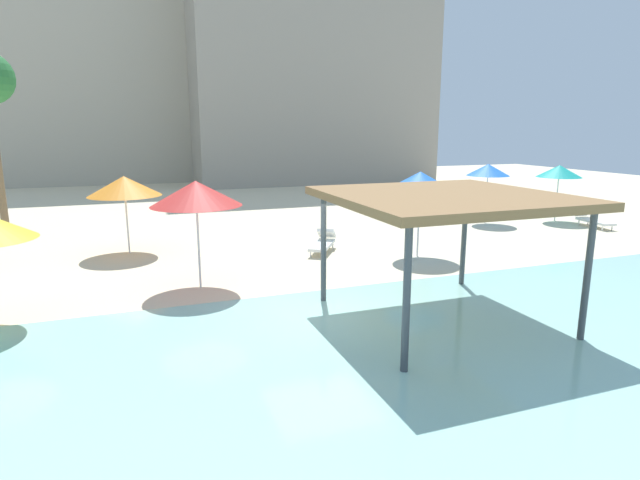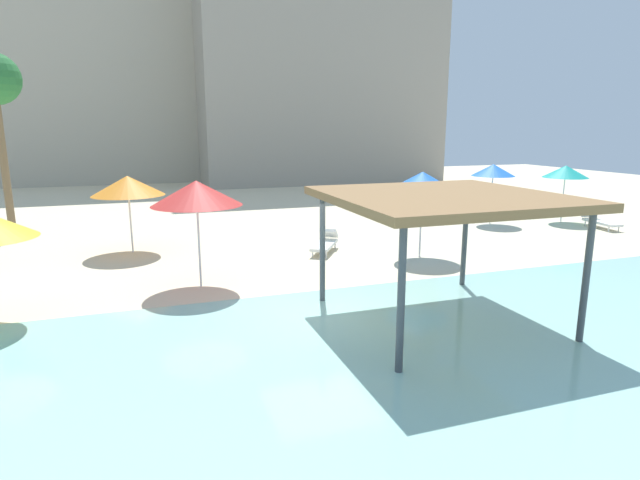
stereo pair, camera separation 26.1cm
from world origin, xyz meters
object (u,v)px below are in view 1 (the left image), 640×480
Objects in this scene: beach_umbrella_orange_1 at (124,186)px; beach_umbrella_red_2 at (196,193)px; shade_pavilion at (445,201)px; beach_umbrella_blue_0 at (488,170)px; lounge_chair_4 at (323,242)px; beach_umbrella_blue_3 at (420,181)px; lounge_chair_2 at (593,219)px; beach_umbrella_teal_4 at (559,171)px.

beach_umbrella_red_2 is at bearing -69.59° from beach_umbrella_orange_1.
shade_pavilion is 13.21m from beach_umbrella_blue_0.
lounge_chair_4 is (6.44, -2.13, -2.01)m from beach_umbrella_orange_1.
beach_umbrella_blue_0 is 15.43m from beach_umbrella_orange_1.
beach_umbrella_blue_0 is (8.81, 9.84, -0.31)m from shade_pavilion.
beach_umbrella_blue_3 is at bearing 64.07° from shade_pavilion.
beach_umbrella_orange_1 is at bearing -75.57° from lounge_chair_4.
beach_umbrella_blue_0 is at bearing -114.72° from lounge_chair_2.
beach_umbrella_red_2 reaches higher than beach_umbrella_blue_3.
beach_umbrella_teal_4 is at bearing -0.39° from beach_umbrella_orange_1.
beach_umbrella_blue_0 is at bearing 48.14° from shade_pavilion.
beach_umbrella_blue_0 is at bearing 2.18° from beach_umbrella_orange_1.
lounge_chair_4 is at bearing -163.16° from beach_umbrella_blue_0.
lounge_chair_4 is at bearing -81.06° from lounge_chair_2.
beach_umbrella_blue_3 is at bearing 7.68° from beach_umbrella_red_2.
beach_umbrella_blue_3 is 1.47× the size of lounge_chair_2.
beach_umbrella_blue_0 reaches higher than beach_umbrella_orange_1.
beach_umbrella_red_2 reaches higher than lounge_chair_2.
lounge_chair_2 is at bearing 9.80° from beach_umbrella_red_2.
beach_umbrella_orange_1 is 0.93× the size of beach_umbrella_blue_3.
beach_umbrella_orange_1 is (-15.42, -0.59, -0.08)m from beach_umbrella_blue_0.
lounge_chair_2 is (19.27, -1.86, -2.01)m from beach_umbrella_orange_1.
lounge_chair_4 is at bearing 147.80° from beach_umbrella_blue_3.
shade_pavilion is at bearing -54.45° from beach_umbrella_orange_1.
shade_pavilion is at bearing -143.29° from beach_umbrella_teal_4.
beach_umbrella_red_2 is at bearing -172.32° from beach_umbrella_blue_3.
lounge_chair_4 is (-8.98, -2.72, -2.09)m from beach_umbrella_blue_0.
beach_umbrella_orange_1 is 0.92× the size of beach_umbrella_red_2.
beach_umbrella_teal_4 is at bearing -158.37° from lounge_chair_2.
beach_umbrella_orange_1 is (-6.61, 9.25, -0.39)m from shade_pavilion.
shade_pavilion reaches higher than beach_umbrella_blue_3.
shade_pavilion reaches higher than beach_umbrella_blue_0.
shade_pavilion is at bearing -131.86° from beach_umbrella_blue_0.
beach_umbrella_orange_1 reaches higher than lounge_chair_4.
shade_pavilion is 1.78× the size of beach_umbrella_blue_0.
beach_umbrella_blue_0 reaches higher than lounge_chair_2.
beach_umbrella_red_2 reaches higher than shade_pavilion.
beach_umbrella_orange_1 is 5.21m from beach_umbrella_red_2.
beach_umbrella_blue_3 reaches higher than beach_umbrella_blue_0.
beach_umbrella_blue_3 is 1.50× the size of lounge_chair_4.
beach_umbrella_blue_0 is 0.92× the size of beach_umbrella_red_2.
lounge_chair_2 is at bearing -5.53° from beach_umbrella_orange_1.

